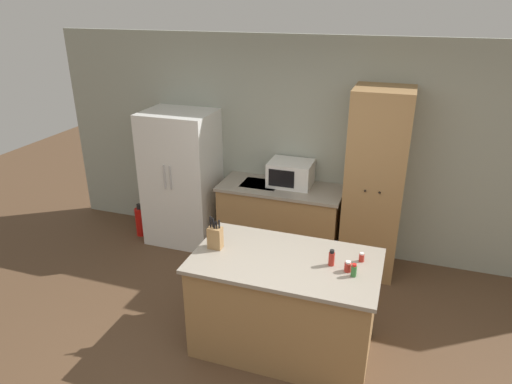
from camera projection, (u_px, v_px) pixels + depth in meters
The scene contains 13 objects.
ground_plane at pixel (274, 376), 3.88m from camera, with size 14.00×14.00×0.00m, color brown.
wall_back at pixel (332, 150), 5.40m from camera, with size 7.20×0.06×2.60m.
refrigerator at pixel (182, 178), 5.79m from camera, with size 0.86×0.70×1.71m.
back_counter at pixel (280, 220), 5.59m from camera, with size 1.47×0.66×0.90m.
pantry_cabinet at pixel (375, 185), 5.04m from camera, with size 0.62×0.64×2.12m.
kitchen_island at pixel (284, 303), 4.05m from camera, with size 1.60×0.91×0.92m.
microwave at pixel (291, 173), 5.41m from camera, with size 0.51×0.41×0.29m.
knife_block at pixel (215, 237), 4.01m from camera, with size 0.12×0.09×0.30m.
spice_bottle_tall_dark at pixel (348, 267), 3.69m from camera, with size 0.06×0.06×0.09m.
spice_bottle_short_red at pixel (332, 258), 3.76m from camera, with size 0.05×0.05×0.14m.
spice_bottle_amber_oil at pixel (362, 257), 3.83m from camera, with size 0.04×0.04×0.08m.
spice_bottle_green_herb at pixel (354, 270), 3.62m from camera, with size 0.05×0.05×0.11m.
fire_extinguisher at pixel (140, 221), 6.12m from camera, with size 0.13×0.13×0.45m.
Camera 1 is at (0.80, -2.84, 2.97)m, focal length 32.00 mm.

